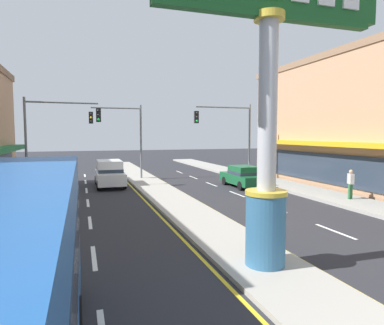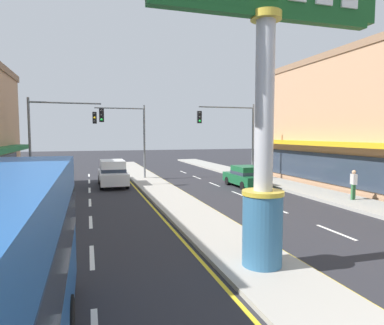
{
  "view_description": "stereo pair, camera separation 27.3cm",
  "coord_description": "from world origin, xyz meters",
  "px_view_note": "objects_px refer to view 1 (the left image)",
  "views": [
    {
      "loc": [
        -4.84,
        -1.43,
        3.78
      ],
      "look_at": [
        -0.39,
        12.13,
        2.6
      ],
      "focal_mm": 31.85,
      "sensor_mm": 36.0,
      "label": 1
    },
    {
      "loc": [
        -4.58,
        -1.51,
        3.78
      ],
      "look_at": [
        -0.39,
        12.13,
        2.6
      ],
      "focal_mm": 31.85,
      "sensor_mm": 36.0,
      "label": 2
    }
  ],
  "objects_px": {
    "traffic_light_right_side": "(230,128)",
    "district_sign": "(268,98)",
    "traffic_light_left_side": "(54,127)",
    "suv_near_right_lane": "(110,173)",
    "sedan_near_left_lane": "(243,176)",
    "pedestrian_near_kerb": "(351,183)",
    "traffic_light_median_far": "(123,129)"
  },
  "relations": [
    {
      "from": "traffic_light_left_side",
      "to": "sedan_near_left_lane",
      "type": "distance_m",
      "value": 13.38
    },
    {
      "from": "district_sign",
      "to": "pedestrian_near_kerb",
      "type": "distance_m",
      "value": 12.19
    },
    {
      "from": "district_sign",
      "to": "traffic_light_right_side",
      "type": "height_order",
      "value": "district_sign"
    },
    {
      "from": "district_sign",
      "to": "pedestrian_near_kerb",
      "type": "height_order",
      "value": "district_sign"
    },
    {
      "from": "traffic_light_median_far",
      "to": "pedestrian_near_kerb",
      "type": "distance_m",
      "value": 17.38
    },
    {
      "from": "district_sign",
      "to": "suv_near_right_lane",
      "type": "height_order",
      "value": "district_sign"
    },
    {
      "from": "traffic_light_right_side",
      "to": "suv_near_right_lane",
      "type": "bearing_deg",
      "value": 177.97
    },
    {
      "from": "district_sign",
      "to": "traffic_light_right_side",
      "type": "relative_size",
      "value": 1.36
    },
    {
      "from": "traffic_light_median_far",
      "to": "sedan_near_left_lane",
      "type": "bearing_deg",
      "value": -39.36
    },
    {
      "from": "traffic_light_left_side",
      "to": "pedestrian_near_kerb",
      "type": "bearing_deg",
      "value": -30.74
    },
    {
      "from": "suv_near_right_lane",
      "to": "pedestrian_near_kerb",
      "type": "relative_size",
      "value": 2.8
    },
    {
      "from": "sedan_near_left_lane",
      "to": "pedestrian_near_kerb",
      "type": "bearing_deg",
      "value": -64.85
    },
    {
      "from": "traffic_light_median_far",
      "to": "sedan_near_left_lane",
      "type": "relative_size",
      "value": 1.44
    },
    {
      "from": "traffic_light_median_far",
      "to": "suv_near_right_lane",
      "type": "bearing_deg",
      "value": -113.66
    },
    {
      "from": "traffic_light_right_side",
      "to": "district_sign",
      "type": "bearing_deg",
      "value": -111.25
    },
    {
      "from": "traffic_light_right_side",
      "to": "suv_near_right_lane",
      "type": "relative_size",
      "value": 1.35
    },
    {
      "from": "traffic_light_median_far",
      "to": "suv_near_right_lane",
      "type": "height_order",
      "value": "traffic_light_median_far"
    },
    {
      "from": "traffic_light_right_side",
      "to": "sedan_near_left_lane",
      "type": "xyz_separation_m",
      "value": [
        -0.29,
        -2.94,
        -3.46
      ]
    },
    {
      "from": "traffic_light_median_far",
      "to": "suv_near_right_lane",
      "type": "xyz_separation_m",
      "value": [
        -1.34,
        -3.06,
        -3.21
      ]
    },
    {
      "from": "traffic_light_left_side",
      "to": "sedan_near_left_lane",
      "type": "xyz_separation_m",
      "value": [
        12.65,
        -2.61,
        -3.46
      ]
    },
    {
      "from": "traffic_light_left_side",
      "to": "district_sign",
      "type": "bearing_deg",
      "value": -68.36
    },
    {
      "from": "traffic_light_left_side",
      "to": "sedan_near_left_lane",
      "type": "height_order",
      "value": "traffic_light_left_side"
    },
    {
      "from": "suv_near_right_lane",
      "to": "pedestrian_near_kerb",
      "type": "height_order",
      "value": "suv_near_right_lane"
    },
    {
      "from": "traffic_light_left_side",
      "to": "traffic_light_median_far",
      "type": "height_order",
      "value": "same"
    },
    {
      "from": "traffic_light_median_far",
      "to": "district_sign",
      "type": "bearing_deg",
      "value": -85.59
    },
    {
      "from": "traffic_light_left_side",
      "to": "traffic_light_median_far",
      "type": "bearing_deg",
      "value": 37.1
    },
    {
      "from": "traffic_light_median_far",
      "to": "pedestrian_near_kerb",
      "type": "height_order",
      "value": "traffic_light_median_far"
    },
    {
      "from": "district_sign",
      "to": "traffic_light_left_side",
      "type": "height_order",
      "value": "district_sign"
    },
    {
      "from": "traffic_light_left_side",
      "to": "suv_near_right_lane",
      "type": "height_order",
      "value": "traffic_light_left_side"
    },
    {
      "from": "district_sign",
      "to": "traffic_light_left_side",
      "type": "bearing_deg",
      "value": 111.64
    },
    {
      "from": "traffic_light_right_side",
      "to": "traffic_light_median_far",
      "type": "xyz_separation_m",
      "value": [
        -8.01,
        3.39,
        -0.05
      ]
    },
    {
      "from": "district_sign",
      "to": "suv_near_right_lane",
      "type": "bearing_deg",
      "value": 99.65
    }
  ]
}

